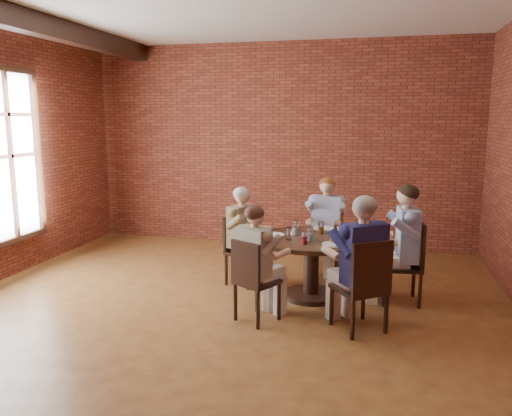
% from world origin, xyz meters
% --- Properties ---
extents(floor, '(7.00, 7.00, 0.00)m').
position_xyz_m(floor, '(0.00, 0.00, 0.00)').
color(floor, olive).
rests_on(floor, ground).
extents(wall_back, '(7.00, 0.00, 7.00)m').
position_xyz_m(wall_back, '(0.00, 3.50, 1.70)').
color(wall_back, brown).
rests_on(wall_back, ground).
extents(dining_table, '(1.30, 1.30, 0.75)m').
position_xyz_m(dining_table, '(0.90, 0.94, 0.53)').
color(dining_table, black).
rests_on(dining_table, floor).
extents(chair_a, '(0.50, 0.50, 0.97)m').
position_xyz_m(chair_a, '(2.03, 1.06, 0.52)').
color(chair_a, black).
rests_on(chair_a, floor).
extents(diner_a, '(0.75, 0.64, 1.40)m').
position_xyz_m(diner_a, '(1.94, 1.05, 0.70)').
color(diner_a, '#4164A9').
rests_on(diner_a, floor).
extents(chair_b, '(0.44, 0.44, 0.94)m').
position_xyz_m(chair_b, '(0.96, 2.17, 0.51)').
color(chair_b, black).
rests_on(chair_b, floor).
extents(diner_b, '(0.56, 0.67, 1.33)m').
position_xyz_m(diner_b, '(0.95, 2.08, 0.67)').
color(diner_b, '#99A5C3').
rests_on(diner_b, floor).
extents(chair_c, '(0.51, 0.51, 0.91)m').
position_xyz_m(chair_c, '(-0.09, 1.27, 0.50)').
color(chair_c, black).
rests_on(chair_c, floor).
extents(diner_c, '(0.74, 0.66, 1.28)m').
position_xyz_m(diner_c, '(-0.02, 1.25, 0.64)').
color(diner_c, brown).
rests_on(diner_c, floor).
extents(chair_d, '(0.53, 0.53, 0.90)m').
position_xyz_m(chair_d, '(0.39, 0.05, 0.49)').
color(chair_d, black).
rests_on(chair_d, floor).
extents(diner_d, '(0.72, 0.76, 1.26)m').
position_xyz_m(diner_d, '(0.43, 0.11, 0.63)').
color(diner_d, '#B79B90').
rests_on(diner_d, floor).
extents(chair_e, '(0.64, 0.64, 0.97)m').
position_xyz_m(chair_e, '(1.55, 0.05, 0.52)').
color(chair_e, black).
rests_on(chair_e, floor).
extents(diner_e, '(0.87, 0.90, 1.40)m').
position_xyz_m(diner_e, '(1.49, 0.13, 0.70)').
color(diner_e, '#1D1E51').
rests_on(diner_e, floor).
extents(plate_a, '(0.26, 0.26, 0.01)m').
position_xyz_m(plate_a, '(1.27, 1.29, 0.76)').
color(plate_a, white).
rests_on(plate_a, dining_table).
extents(plate_b, '(0.26, 0.26, 0.01)m').
position_xyz_m(plate_b, '(0.98, 1.44, 0.76)').
color(plate_b, white).
rests_on(plate_b, dining_table).
extents(plate_c, '(0.26, 0.26, 0.01)m').
position_xyz_m(plate_c, '(0.44, 0.93, 0.76)').
color(plate_c, white).
rests_on(plate_c, dining_table).
extents(plate_d, '(0.26, 0.26, 0.01)m').
position_xyz_m(plate_d, '(1.18, 0.63, 0.76)').
color(plate_d, white).
rests_on(plate_d, dining_table).
extents(glass_a, '(0.07, 0.07, 0.14)m').
position_xyz_m(glass_a, '(1.19, 1.02, 0.82)').
color(glass_a, white).
rests_on(glass_a, dining_table).
extents(glass_b, '(0.07, 0.07, 0.14)m').
position_xyz_m(glass_b, '(0.99, 1.16, 0.82)').
color(glass_b, white).
rests_on(glass_b, dining_table).
extents(glass_c, '(0.07, 0.07, 0.14)m').
position_xyz_m(glass_c, '(0.67, 1.19, 0.82)').
color(glass_c, white).
rests_on(glass_c, dining_table).
extents(glass_d, '(0.07, 0.07, 0.14)m').
position_xyz_m(glass_d, '(0.69, 1.00, 0.82)').
color(glass_d, white).
rests_on(glass_d, dining_table).
extents(glass_e, '(0.07, 0.07, 0.14)m').
position_xyz_m(glass_e, '(0.66, 0.76, 0.82)').
color(glass_e, white).
rests_on(glass_e, dining_table).
extents(glass_f, '(0.07, 0.07, 0.14)m').
position_xyz_m(glass_f, '(0.86, 0.60, 0.82)').
color(glass_f, white).
rests_on(glass_f, dining_table).
extents(glass_g, '(0.07, 0.07, 0.14)m').
position_xyz_m(glass_g, '(0.90, 0.78, 0.82)').
color(glass_g, white).
rests_on(glass_g, dining_table).
extents(glass_h, '(0.07, 0.07, 0.14)m').
position_xyz_m(glass_h, '(1.17, 0.72, 0.82)').
color(glass_h, white).
rests_on(glass_h, dining_table).
extents(smartphone, '(0.07, 0.13, 0.01)m').
position_xyz_m(smartphone, '(1.42, 0.75, 0.75)').
color(smartphone, black).
rests_on(smartphone, dining_table).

